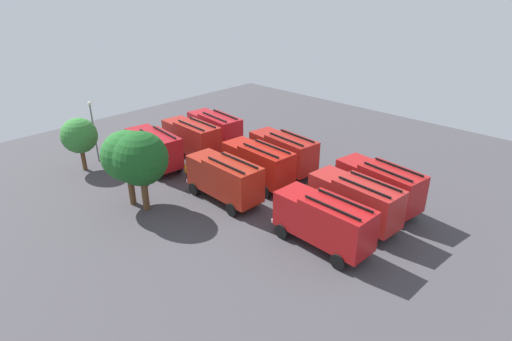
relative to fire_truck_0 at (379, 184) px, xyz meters
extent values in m
plane|color=#423F44|center=(9.95, 3.69, -2.15)|extent=(56.40, 56.40, 0.00)
cube|color=#A31718|center=(2.42, -0.36, -0.05)|extent=(2.54, 2.80, 2.60)
cube|color=#8C9EAD|center=(3.46, -0.51, 0.26)|extent=(0.39, 2.11, 1.46)
cube|color=#A31718|center=(-1.04, 0.15, 0.10)|extent=(5.11, 3.18, 2.90)
cube|color=black|center=(-0.94, 0.83, 1.67)|extent=(4.29, 0.75, 0.12)
cube|color=black|center=(-1.14, -0.53, 1.67)|extent=(4.29, 0.75, 0.12)
cube|color=silver|center=(3.61, -0.53, -1.20)|extent=(0.55, 2.38, 0.28)
cylinder|color=black|center=(2.80, 0.80, -1.60)|extent=(1.14, 0.51, 1.10)
cylinder|color=black|center=(2.44, -1.57, -1.60)|extent=(1.14, 0.51, 1.10)
cylinder|color=black|center=(-2.05, 1.52, -1.60)|extent=(1.14, 0.51, 1.10)
cylinder|color=black|center=(-2.40, -0.86, -1.60)|extent=(1.14, 0.51, 1.10)
cube|color=maroon|center=(12.41, -0.34, -0.05)|extent=(2.47, 2.74, 2.60)
cube|color=#8C9EAD|center=(13.45, -0.46, 0.26)|extent=(0.32, 2.12, 1.46)
cube|color=maroon|center=(8.93, 0.07, 0.10)|extent=(5.06, 3.04, 2.90)
cube|color=black|center=(9.01, 0.75, 1.67)|extent=(4.31, 0.62, 0.12)
cube|color=black|center=(8.85, -0.62, 1.67)|extent=(4.31, 0.62, 0.12)
cube|color=silver|center=(13.60, -0.47, -1.20)|extent=(0.47, 2.38, 0.28)
cylinder|color=black|center=(12.75, 0.83, -1.60)|extent=(1.13, 0.47, 1.10)
cylinder|color=black|center=(12.47, -1.55, -1.60)|extent=(1.13, 0.47, 1.10)
cylinder|color=black|center=(7.88, 1.40, -1.60)|extent=(1.13, 0.47, 1.10)
cylinder|color=black|center=(7.60, -0.99, -1.60)|extent=(1.13, 0.47, 1.10)
cube|color=#A5161D|center=(22.05, -0.27, -0.05)|extent=(2.48, 2.74, 2.60)
cube|color=#8C9EAD|center=(23.09, -0.40, 0.26)|extent=(0.33, 2.12, 1.46)
cube|color=#A5161D|center=(18.57, 0.14, 0.10)|extent=(5.06, 3.05, 2.90)
cube|color=black|center=(18.66, 0.82, 1.67)|extent=(4.30, 0.63, 0.12)
cube|color=black|center=(18.49, -0.54, 1.67)|extent=(4.30, 0.63, 0.12)
cube|color=silver|center=(23.24, -0.42, -1.20)|extent=(0.48, 2.38, 0.28)
cylinder|color=black|center=(22.39, 0.89, -1.60)|extent=(1.13, 0.48, 1.10)
cylinder|color=black|center=(22.10, -1.49, -1.60)|extent=(1.13, 0.48, 1.10)
cylinder|color=black|center=(17.52, 1.48, -1.60)|extent=(1.13, 0.48, 1.10)
cylinder|color=black|center=(17.24, -0.91, -1.60)|extent=(1.13, 0.48, 1.10)
cube|color=#A6211F|center=(2.46, 3.32, -0.05)|extent=(2.41, 2.68, 2.60)
cube|color=#8C9EAD|center=(3.51, 3.22, 0.26)|extent=(0.26, 2.12, 1.46)
cube|color=#A6211F|center=(-1.02, 3.62, 0.10)|extent=(5.00, 2.91, 2.90)
cube|color=black|center=(-0.96, 4.30, 1.67)|extent=(4.31, 0.49, 0.12)
cube|color=black|center=(-1.08, 2.93, 1.67)|extent=(4.31, 0.49, 0.12)
cube|color=silver|center=(3.66, 3.21, -1.20)|extent=(0.41, 2.38, 0.28)
cylinder|color=black|center=(2.77, 4.49, -1.60)|extent=(1.13, 0.44, 1.10)
cylinder|color=black|center=(2.56, 2.10, -1.60)|extent=(1.13, 0.44, 1.10)
cylinder|color=black|center=(-2.11, 4.92, -1.60)|extent=(1.13, 0.44, 1.10)
cylinder|color=black|center=(-2.32, 2.53, -1.60)|extent=(1.13, 0.44, 1.10)
cube|color=#A6190F|center=(12.29, 3.37, -0.05)|extent=(2.37, 2.65, 2.60)
cube|color=#8C9EAD|center=(13.34, 3.29, 0.26)|extent=(0.23, 2.13, 1.46)
cube|color=#A6190F|center=(8.80, 3.62, 0.10)|extent=(4.97, 2.84, 2.90)
cube|color=black|center=(8.85, 4.31, 1.67)|extent=(4.32, 0.43, 0.12)
cube|color=black|center=(8.75, 2.93, 1.67)|extent=(4.32, 0.43, 0.12)
cube|color=silver|center=(13.49, 3.28, -1.20)|extent=(0.37, 2.38, 0.28)
cylinder|color=black|center=(12.58, 4.55, -1.60)|extent=(1.12, 0.43, 1.10)
cylinder|color=black|center=(12.41, 2.16, -1.60)|extent=(1.12, 0.43, 1.10)
cylinder|color=black|center=(7.69, 4.90, -1.60)|extent=(1.12, 0.43, 1.10)
cylinder|color=black|center=(7.52, 2.51, -1.60)|extent=(1.12, 0.43, 1.10)
cube|color=maroon|center=(21.74, 3.32, -0.05)|extent=(2.34, 2.62, 2.60)
cube|color=#8C9EAD|center=(22.78, 3.26, 0.26)|extent=(0.20, 2.13, 1.46)
cube|color=maroon|center=(18.24, 3.52, 0.10)|extent=(4.94, 2.77, 2.90)
cube|color=black|center=(18.28, 4.21, 1.67)|extent=(4.32, 0.37, 0.12)
cube|color=black|center=(18.20, 2.84, 1.67)|extent=(4.32, 0.37, 0.12)
cube|color=silver|center=(22.93, 3.25, -1.20)|extent=(0.34, 2.38, 0.28)
cylinder|color=black|center=(22.01, 4.51, -1.60)|extent=(1.12, 0.41, 1.10)
cylinder|color=black|center=(21.87, 2.11, -1.60)|extent=(1.12, 0.41, 1.10)
cylinder|color=black|center=(17.11, 4.79, -1.60)|extent=(1.12, 0.41, 1.10)
cylinder|color=black|center=(16.98, 2.40, -1.60)|extent=(1.12, 0.41, 1.10)
cube|color=#A91516|center=(2.47, 7.40, -0.05)|extent=(2.30, 2.59, 2.60)
cube|color=#8C9EAD|center=(3.52, 7.36, 0.26)|extent=(0.17, 2.13, 1.46)
cube|color=#A91516|center=(-1.03, 7.55, 0.10)|extent=(4.90, 2.70, 2.90)
cube|color=black|center=(-1.00, 8.24, 1.67)|extent=(4.32, 0.30, 0.12)
cube|color=black|center=(-1.05, 6.86, 1.67)|extent=(4.32, 0.30, 0.12)
cube|color=silver|center=(3.67, 7.35, -1.20)|extent=(0.30, 2.38, 0.28)
cylinder|color=black|center=(2.72, 8.59, -1.60)|extent=(1.11, 0.40, 1.10)
cylinder|color=black|center=(2.62, 6.20, -1.60)|extent=(1.11, 0.40, 1.10)
cylinder|color=black|center=(-2.17, 8.80, -1.60)|extent=(1.11, 0.40, 1.10)
cylinder|color=black|center=(-2.27, 6.40, -1.60)|extent=(1.11, 0.40, 1.10)
cube|color=maroon|center=(12.21, 7.54, -0.05)|extent=(2.30, 2.59, 2.60)
cube|color=#8C9EAD|center=(13.26, 7.50, 0.26)|extent=(0.17, 2.13, 1.46)
cube|color=maroon|center=(8.71, 7.69, 0.10)|extent=(4.90, 2.69, 2.90)
cube|color=black|center=(8.74, 8.37, 1.67)|extent=(4.32, 0.30, 0.12)
cube|color=black|center=(8.68, 7.00, 1.67)|extent=(4.32, 0.30, 0.12)
cube|color=silver|center=(13.41, 7.49, -1.20)|extent=(0.30, 2.38, 0.28)
cylinder|color=black|center=(12.46, 8.73, -1.60)|extent=(1.11, 0.39, 1.10)
cylinder|color=black|center=(12.36, 6.34, -1.60)|extent=(1.11, 0.39, 1.10)
cylinder|color=black|center=(7.56, 8.93, -1.60)|extent=(1.11, 0.39, 1.10)
cylinder|color=black|center=(7.46, 6.54, -1.60)|extent=(1.11, 0.39, 1.10)
cube|color=maroon|center=(22.04, 7.49, -0.05)|extent=(2.48, 2.74, 2.60)
cube|color=#8C9EAD|center=(23.08, 7.37, 0.26)|extent=(0.33, 2.12, 1.46)
cube|color=maroon|center=(18.56, 7.90, 0.10)|extent=(5.06, 3.04, 2.90)
cube|color=black|center=(18.64, 8.58, 1.67)|extent=(4.30, 0.62, 0.12)
cube|color=black|center=(18.48, 7.22, 1.67)|extent=(4.30, 0.62, 0.12)
cube|color=silver|center=(23.23, 7.35, -1.20)|extent=(0.47, 2.38, 0.28)
cylinder|color=black|center=(22.37, 8.66, -1.60)|extent=(1.13, 0.48, 1.10)
cylinder|color=black|center=(22.10, 6.28, -1.60)|extent=(1.13, 0.48, 1.10)
cylinder|color=black|center=(17.51, 9.23, -1.60)|extent=(1.13, 0.48, 1.10)
cylinder|color=black|center=(17.23, 6.85, -1.60)|extent=(1.13, 0.48, 1.10)
cylinder|color=black|center=(15.14, 7.43, -1.75)|extent=(0.16, 0.16, 0.81)
cylinder|color=black|center=(15.23, 7.24, -1.75)|extent=(0.16, 0.16, 0.81)
cube|color=orange|center=(15.19, 7.33, -0.99)|extent=(0.40, 0.48, 0.70)
sphere|color=tan|center=(15.19, 7.33, -0.53)|extent=(0.23, 0.23, 0.23)
cylinder|color=orange|center=(15.19, 7.33, -0.44)|extent=(0.29, 0.29, 0.07)
cylinder|color=black|center=(18.51, 10.89, -1.73)|extent=(0.16, 0.16, 0.84)
cylinder|color=black|center=(18.55, 10.69, -1.73)|extent=(0.16, 0.16, 0.84)
cube|color=orange|center=(18.53, 10.79, -0.94)|extent=(0.31, 0.46, 0.73)
sphere|color=tan|center=(18.53, 10.79, -0.46)|extent=(0.24, 0.24, 0.24)
cylinder|color=orange|center=(18.53, 10.79, -0.36)|extent=(0.30, 0.30, 0.07)
cylinder|color=black|center=(4.17, 7.57, -1.75)|extent=(0.16, 0.16, 0.81)
cylinder|color=black|center=(4.21, 7.37, -1.75)|extent=(0.16, 0.16, 0.81)
cube|color=gold|center=(4.19, 7.47, -0.99)|extent=(0.31, 0.45, 0.70)
sphere|color=brown|center=(4.19, 7.47, -0.52)|extent=(0.23, 0.23, 0.23)
cylinder|color=gold|center=(4.19, 7.47, -0.43)|extent=(0.29, 0.29, 0.07)
cylinder|color=brown|center=(13.30, 12.97, -0.83)|extent=(0.53, 0.53, 2.65)
sphere|color=#19511E|center=(13.30, 12.97, 2.30)|extent=(4.24, 4.24, 4.24)
cylinder|color=brown|center=(14.91, 13.20, -0.88)|extent=(0.51, 0.51, 2.55)
sphere|color=#236628|center=(14.91, 13.20, 2.13)|extent=(4.08, 4.08, 4.08)
cylinder|color=brown|center=(24.23, 12.77, -1.11)|extent=(0.42, 0.42, 2.09)
sphere|color=#337A33|center=(24.23, 12.77, 1.36)|extent=(3.35, 3.35, 3.35)
cone|color=#F2600C|center=(17.55, -2.02, -1.85)|extent=(0.43, 0.43, 0.61)
cone|color=#F2600C|center=(5.09, 0.75, -1.79)|extent=(0.51, 0.51, 0.72)
cylinder|color=slate|center=(25.22, 10.83, 0.77)|extent=(0.16, 0.16, 5.85)
sphere|color=#F2EFCC|center=(25.22, 10.83, 3.87)|extent=(0.36, 0.36, 0.36)
camera|label=1|loc=(-13.54, 28.40, 14.97)|focal=29.66mm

